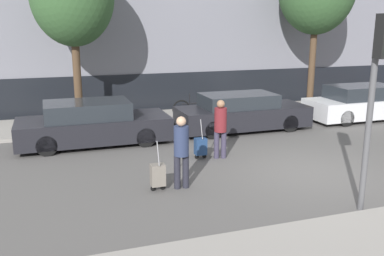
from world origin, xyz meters
The scene contains 11 objects.
ground_plane centered at (0.00, 0.00, 0.00)m, with size 80.00×80.00×0.00m, color #565451.
sidewalk_far centered at (0.00, 7.00, 0.06)m, with size 28.00×3.00×0.12m.
parked_car_0 centered at (-4.97, 4.49, 0.64)m, with size 4.64×1.86×1.36m.
parked_car_1 centered at (0.21, 4.65, 0.62)m, with size 4.63×1.76×1.31m.
parked_car_2 centered at (5.50, 4.70, 0.64)m, with size 4.65×1.74×1.36m.
pedestrian_left centered at (-3.46, 0.05, 0.96)m, with size 0.35×0.34×1.68m.
trolley_left centered at (-4.01, 0.08, 0.37)m, with size 0.34×0.29×1.16m.
pedestrian_right centered at (-1.76, 1.86, 0.94)m, with size 0.34×0.34×1.66m.
trolley_right centered at (-2.29, 1.99, 0.35)m, with size 0.34×0.29×1.13m.
traffic_light centered at (-0.37, -2.36, 2.75)m, with size 0.28×0.47×3.86m.
parked_bicycle centered at (-0.86, 6.67, 0.49)m, with size 1.77×0.06×0.96m.
Camera 1 is at (-6.20, -8.77, 3.67)m, focal length 40.00 mm.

